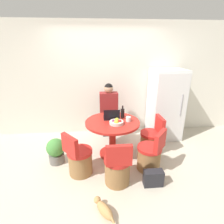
# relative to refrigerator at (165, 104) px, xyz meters

# --- Properties ---
(ground_plane) EXTENTS (12.00, 12.00, 0.00)m
(ground_plane) POSITION_rel_refrigerator_xyz_m (-1.38, -1.03, -0.80)
(ground_plane) COLOR beige
(wall_back) EXTENTS (7.00, 0.06, 2.60)m
(wall_back) POSITION_rel_refrigerator_xyz_m (-1.38, 0.40, 0.50)
(wall_back) COLOR silver
(wall_back) RESTS_ON ground_plane
(refrigerator) EXTENTS (0.70, 0.71, 1.60)m
(refrigerator) POSITION_rel_refrigerator_xyz_m (0.00, 0.00, 0.00)
(refrigerator) COLOR white
(refrigerator) RESTS_ON ground_plane
(dining_table) EXTENTS (1.03, 1.03, 0.73)m
(dining_table) POSITION_rel_refrigerator_xyz_m (-1.29, -0.72, -0.28)
(dining_table) COLOR #B2261E
(dining_table) RESTS_ON ground_plane
(chair_near_right_corner) EXTENTS (0.49, 0.48, 0.77)m
(chair_near_right_corner) POSITION_rel_refrigerator_xyz_m (-0.68, -1.22, -0.53)
(chair_near_right_corner) COLOR olive
(chair_near_right_corner) RESTS_ON ground_plane
(chair_near_left_corner) EXTENTS (0.49, 0.49, 0.77)m
(chair_near_left_corner) POSITION_rel_refrigerator_xyz_m (-1.89, -1.23, -0.53)
(chair_near_left_corner) COLOR olive
(chair_near_left_corner) RESTS_ON ground_plane
(chair_near_camera) EXTENTS (0.42, 0.42, 0.77)m
(chair_near_camera) POSITION_rel_refrigerator_xyz_m (-1.28, -1.51, -0.53)
(chair_near_camera) COLOR olive
(chair_near_camera) RESTS_ON ground_plane
(chair_right_side) EXTENTS (0.42, 0.42, 0.77)m
(chair_right_side) POSITION_rel_refrigerator_xyz_m (-0.50, -0.70, -0.53)
(chair_right_side) COLOR olive
(chair_right_side) RESTS_ON ground_plane
(person_seated) EXTENTS (0.40, 0.37, 1.31)m
(person_seated) POSITION_rel_refrigerator_xyz_m (-1.31, 0.02, -0.09)
(person_seated) COLOR #2D2D38
(person_seated) RESTS_ON ground_plane
(laptop) EXTENTS (0.31, 0.24, 0.21)m
(laptop) POSITION_rel_refrigerator_xyz_m (-1.30, -0.59, -0.03)
(laptop) COLOR #232328
(laptop) RESTS_ON dining_table
(fruit_bowl) EXTENTS (0.25, 0.25, 0.10)m
(fruit_bowl) POSITION_rel_refrigerator_xyz_m (-1.23, -0.85, -0.03)
(fruit_bowl) COLOR beige
(fruit_bowl) RESTS_ON dining_table
(coffee_cup) EXTENTS (0.09, 0.09, 0.09)m
(coffee_cup) POSITION_rel_refrigerator_xyz_m (-0.99, -0.74, -0.03)
(coffee_cup) COLOR white
(coffee_cup) RESTS_ON dining_table
(bottle) EXTENTS (0.08, 0.08, 0.24)m
(bottle) POSITION_rel_refrigerator_xyz_m (-1.08, -0.54, 0.02)
(bottle) COLOR black
(bottle) RESTS_ON dining_table
(cat) EXTENTS (0.27, 0.38, 0.16)m
(cat) POSITION_rel_refrigerator_xyz_m (-1.52, -2.06, -0.72)
(cat) COLOR tan
(cat) RESTS_ON ground_plane
(potted_plant) EXTENTS (0.33, 0.33, 0.48)m
(potted_plant) POSITION_rel_refrigerator_xyz_m (-2.35, -0.88, -0.55)
(potted_plant) COLOR slate
(potted_plant) RESTS_ON ground_plane
(handbag) EXTENTS (0.30, 0.14, 0.26)m
(handbag) POSITION_rel_refrigerator_xyz_m (-0.73, -1.61, -0.67)
(handbag) COLOR #232328
(handbag) RESTS_ON ground_plane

